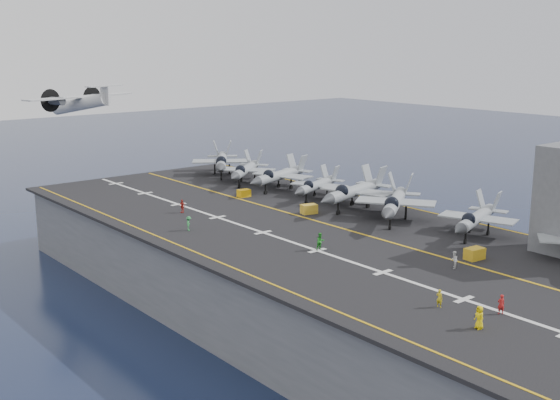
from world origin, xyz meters
TOP-DOWN VIEW (x-y plane):
  - ground at (0.00, 0.00)m, footprint 500.00×500.00m
  - hull at (0.00, 0.00)m, footprint 36.00×90.00m
  - flight_deck at (0.00, 0.00)m, footprint 38.00×92.00m
  - foul_line at (3.00, 0.00)m, footprint 0.35×90.00m
  - landing_centerline at (-6.00, 0.00)m, footprint 0.50×90.00m
  - deck_edge_port at (-17.00, 0.00)m, footprint 0.25×90.00m
  - deck_edge_stbd at (18.50, 0.00)m, footprint 0.25×90.00m
  - fighter_jet_2 at (12.95, -17.67)m, footprint 15.94×13.05m
  - fighter_jet_3 at (10.93, -6.46)m, footprint 18.78×17.41m
  - fighter_jet_4 at (11.90, 1.95)m, footprint 17.73×14.01m
  - fighter_jet_5 at (12.27, 10.22)m, footprint 14.90×12.52m
  - fighter_jet_6 at (12.00, 18.77)m, footprint 16.69×13.55m
  - fighter_jet_7 at (10.90, 26.41)m, footprint 16.86×15.99m
  - fighter_jet_8 at (11.93, 34.89)m, footprint 17.59×18.74m
  - tow_cart_a at (5.07, -23.19)m, footprint 2.23×1.57m
  - tow_cart_b at (5.03, 3.84)m, footprint 2.41×1.87m
  - tow_cart_c at (4.48, 18.20)m, footprint 1.94×1.32m
  - crew_0 at (-10.62, -34.85)m, footprint 1.09×1.37m
  - crew_1 at (-9.26, -29.73)m, footprint 0.80×1.09m
  - crew_2 at (-5.60, -10.07)m, footprint 1.31×0.96m
  - crew_3 at (-12.55, 6.70)m, footprint 1.24×1.30m
  - crew_4 at (-8.21, 15.38)m, footprint 0.96×1.24m
  - crew_6 at (-6.43, -34.12)m, footprint 1.28×1.14m
  - crew_7 at (0.76, -23.72)m, footprint 1.33×1.21m
  - transport_plane at (-6.36, 51.47)m, footprint 24.78×19.81m

SIDE VIEW (x-z plane):
  - ground at x=0.00m, z-range 0.00..0.00m
  - hull at x=0.00m, z-range 0.00..10.00m
  - flight_deck at x=0.00m, z-range 10.00..10.40m
  - foul_line at x=3.00m, z-range 10.41..10.43m
  - landing_centerline at x=-6.00m, z-range 10.41..10.43m
  - deck_edge_port at x=-17.00m, z-range 10.41..10.43m
  - deck_edge_stbd at x=18.50m, z-range 10.41..10.43m
  - tow_cart_c at x=4.48m, z-range 10.40..11.53m
  - tow_cart_a at x=5.07m, z-range 10.40..11.66m
  - tow_cart_b at x=5.03m, z-range 10.40..11.68m
  - crew_1 at x=-9.26m, z-range 10.40..12.07m
  - crew_6 at x=-6.43m, z-range 10.40..12.18m
  - crew_3 at x=-12.55m, z-range 10.40..12.21m
  - crew_4 at x=-8.21m, z-range 10.40..12.25m
  - crew_7 at x=0.76m, z-range 10.40..12.25m
  - crew_0 at x=-10.62m, z-range 10.40..12.39m
  - crew_2 at x=-5.60m, z-range 10.40..12.44m
  - fighter_jet_5 at x=12.27m, z-range 10.40..14.80m
  - fighter_jet_2 at x=12.95m, z-range 10.40..15.17m
  - fighter_jet_7 at x=10.90m, z-range 10.40..15.28m
  - fighter_jet_6 at x=12.00m, z-range 10.40..15.42m
  - fighter_jet_8 at x=11.93m, z-range 10.40..15.82m
  - fighter_jet_4 at x=11.90m, z-range 10.40..15.82m
  - fighter_jet_3 at x=10.93m, z-range 10.40..15.83m
  - transport_plane at x=-6.36m, z-range 20.32..25.47m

